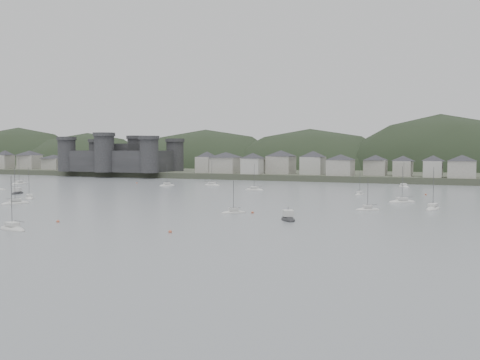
% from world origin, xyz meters
% --- Properties ---
extents(ground, '(900.00, 900.00, 0.00)m').
position_xyz_m(ground, '(0.00, 0.00, 0.00)').
color(ground, slate).
rests_on(ground, ground).
extents(far_shore_land, '(900.00, 250.00, 3.00)m').
position_xyz_m(far_shore_land, '(0.00, 295.00, 1.50)').
color(far_shore_land, '#383D2D').
rests_on(far_shore_land, ground).
extents(forested_ridge, '(851.55, 103.94, 102.57)m').
position_xyz_m(forested_ridge, '(4.83, 269.40, -11.28)').
color(forested_ridge, black).
rests_on(forested_ridge, ground).
extents(castle, '(66.00, 43.00, 20.00)m').
position_xyz_m(castle, '(-120.00, 179.80, 10.96)').
color(castle, '#2D2D2F').
rests_on(castle, far_shore_land).
extents(waterfront_town, '(451.48, 28.46, 12.92)m').
position_xyz_m(waterfront_town, '(50.59, 183.34, 8.66)').
color(waterfront_town, gray).
rests_on(waterfront_town, far_shore_land).
extents(sailboat_lead, '(3.37, 6.40, 8.40)m').
position_xyz_m(sailboat_lead, '(32.97, 104.27, 0.19)').
color(sailboat_lead, beige).
rests_on(sailboat_lead, ground).
extents(moored_fleet, '(256.07, 177.88, 12.75)m').
position_xyz_m(moored_fleet, '(-12.60, 60.64, 0.18)').
color(moored_fleet, beige).
rests_on(moored_fleet, ground).
extents(motor_launch_near, '(6.25, 8.18, 3.87)m').
position_xyz_m(motor_launch_near, '(30.74, 30.29, 0.29)').
color(motor_launch_near, black).
rests_on(motor_launch_near, ground).
extents(motor_launch_far, '(4.97, 7.88, 3.78)m').
position_xyz_m(motor_launch_far, '(-80.66, 61.33, 0.30)').
color(motor_launch_far, black).
rests_on(motor_launch_far, ground).
extents(mooring_buoys, '(133.16, 124.27, 0.70)m').
position_xyz_m(mooring_buoys, '(-13.13, 51.74, 0.15)').
color(mooring_buoys, '#C15E40').
rests_on(mooring_buoys, ground).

